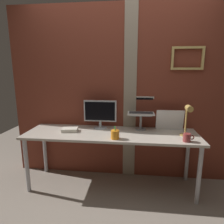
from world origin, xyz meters
TOP-DOWN VIEW (x-y plane):
  - ground_plane at (0.00, 0.00)m, footprint 6.00×6.00m
  - brick_wall_back at (0.00, 0.42)m, footprint 3.04×0.16m
  - desk at (-0.07, 0.05)m, footprint 2.18×0.62m
  - monitor at (-0.24, 0.24)m, footprint 0.44×0.18m
  - laptop_stand at (0.30, 0.24)m, footprint 0.28×0.22m
  - laptop at (0.30, 0.31)m, footprint 0.35×0.29m
  - whiteboard_panel at (0.68, 0.26)m, footprint 0.36×0.07m
  - desk_lamp at (0.83, -0.00)m, footprint 0.12×0.20m
  - pen_cup at (0.00, -0.16)m, footprint 0.10×0.10m
  - coffee_mug at (0.81, -0.16)m, footprint 0.12×0.08m
  - paper_clutter_stack at (-0.61, 0.05)m, footprint 0.22×0.17m

SIDE VIEW (x-z plane):
  - ground_plane at x=0.00m, z-range 0.00..0.00m
  - desk at x=-0.07m, z-range 0.30..1.04m
  - paper_clutter_stack at x=-0.61m, z-range 0.74..0.78m
  - coffee_mug at x=0.81m, z-range 0.74..0.83m
  - pen_cup at x=0.00m, z-range 0.71..0.87m
  - whiteboard_panel at x=0.68m, z-range 0.74..1.01m
  - laptop_stand at x=0.30m, z-range 0.78..0.99m
  - monitor at x=-0.24m, z-range 0.77..1.15m
  - desk_lamp at x=0.83m, z-range 0.79..1.18m
  - laptop at x=0.30m, z-range 0.90..1.12m
  - brick_wall_back at x=0.00m, z-range 0.00..2.37m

